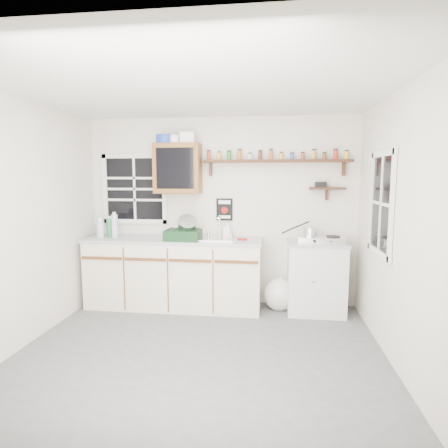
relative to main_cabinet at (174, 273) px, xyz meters
The scene contains 18 objects.
room 1.63m from the main_cabinet, 65.77° to the right, with size 3.64×3.24×2.54m.
main_cabinet is the anchor object (origin of this frame).
right_cabinet 1.84m from the main_cabinet, ahead, with size 0.73×0.57×0.91m.
sink 0.71m from the main_cabinet, ahead, with size 0.52×0.44×0.29m.
upper_cabinet 1.37m from the main_cabinet, 76.32° to the left, with size 0.60×0.32×0.65m.
upper_cabinet_clutter 1.75m from the main_cabinet, 95.42° to the left, with size 0.51×0.24×0.14m.
spice_shelf 1.98m from the main_cabinet, ahead, with size 1.91×0.18×0.34m.
secondary_shelf 2.25m from the main_cabinet, ahead, with size 0.45×0.16×0.24m.
warning_sign 1.08m from the main_cabinet, 24.36° to the left, with size 0.22×0.02×0.30m.
window_back 1.28m from the main_cabinet, 155.10° to the left, with size 0.93×0.03×0.98m.
window_right 2.68m from the main_cabinet, 17.55° to the right, with size 0.03×0.78×1.08m.
water_bottles 1.06m from the main_cabinet, behind, with size 0.26×0.18×0.33m.
dish_rack 0.60m from the main_cabinet, 32.59° to the right, with size 0.44×0.34×0.33m.
soap_bottle 0.91m from the main_cabinet, 17.84° to the left, with size 0.09×0.10×0.21m, color white.
rag 1.02m from the main_cabinet, ahead, with size 0.12×0.10×0.02m, color maroon.
hotplate 1.95m from the main_cabinet, ahead, with size 0.59×0.35×0.08m.
saucepan 1.83m from the main_cabinet, ahead, with size 0.44×0.19×0.19m.
trash_bag 1.41m from the main_cabinet, ahead, with size 0.41×0.38×0.47m.
Camera 1 is at (0.68, -3.40, 1.72)m, focal length 30.00 mm.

